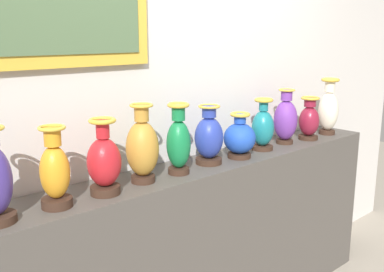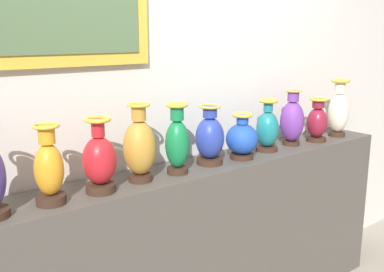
{
  "view_description": "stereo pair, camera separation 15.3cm",
  "coord_description": "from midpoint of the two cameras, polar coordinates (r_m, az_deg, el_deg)",
  "views": [
    {
      "loc": [
        -1.59,
        -1.76,
        1.76
      ],
      "look_at": [
        0.0,
        0.0,
        1.22
      ],
      "focal_mm": 42.05,
      "sensor_mm": 36.0,
      "label": 1
    },
    {
      "loc": [
        -1.47,
        -1.85,
        1.76
      ],
      "look_at": [
        0.0,
        0.0,
        1.22
      ],
      "focal_mm": 42.05,
      "sensor_mm": 36.0,
      "label": 2
    }
  ],
  "objects": [
    {
      "name": "display_shelf",
      "position": [
        2.67,
        1.69,
        -14.81
      ],
      "size": [
        3.04,
        0.35,
        1.05
      ],
      "primitive_type": "cube",
      "color": "#4C4742",
      "rests_on": "ground_plane"
    },
    {
      "name": "back_wall",
      "position": [
        2.55,
        -1.77,
        8.26
      ],
      "size": [
        5.32,
        0.14,
        3.11
      ],
      "color": "silver",
      "rests_on": "ground_plane"
    },
    {
      "name": "vase_amber",
      "position": [
        1.98,
        -15.59,
        -4.12
      ],
      "size": [
        0.13,
        0.13,
        0.35
      ],
      "color": "#382319",
      "rests_on": "display_shelf"
    },
    {
      "name": "vase_crimson",
      "position": [
        2.08,
        -9.61,
        -3.08
      ],
      "size": [
        0.16,
        0.16,
        0.35
      ],
      "color": "#382319",
      "rests_on": "display_shelf"
    },
    {
      "name": "vase_ochre",
      "position": [
        2.21,
        -4.71,
        -1.41
      ],
      "size": [
        0.16,
        0.16,
        0.39
      ],
      "color": "#382319",
      "rests_on": "display_shelf"
    },
    {
      "name": "vase_emerald",
      "position": [
        2.32,
        -0.01,
        -0.74
      ],
      "size": [
        0.13,
        0.13,
        0.37
      ],
      "color": "#382319",
      "rests_on": "display_shelf"
    },
    {
      "name": "vase_cobalt",
      "position": [
        2.5,
        4.01,
        -0.28
      ],
      "size": [
        0.16,
        0.16,
        0.33
      ],
      "color": "#382319",
      "rests_on": "display_shelf"
    },
    {
      "name": "vase_sapphire",
      "position": [
        2.64,
        8.02,
        -0.34
      ],
      "size": [
        0.19,
        0.19,
        0.27
      ],
      "color": "#382319",
      "rests_on": "display_shelf"
    },
    {
      "name": "vase_teal",
      "position": [
        2.83,
        11.07,
        0.94
      ],
      "size": [
        0.14,
        0.14,
        0.33
      ],
      "color": "#382319",
      "rests_on": "display_shelf"
    },
    {
      "name": "vase_violet",
      "position": [
        3.02,
        14.0,
        1.92
      ],
      "size": [
        0.16,
        0.16,
        0.36
      ],
      "color": "#382319",
      "rests_on": "display_shelf"
    },
    {
      "name": "vase_burgundy",
      "position": [
        3.17,
        16.93,
        1.77
      ],
      "size": [
        0.14,
        0.14,
        0.3
      ],
      "color": "#382319",
      "rests_on": "display_shelf"
    },
    {
      "name": "vase_ivory",
      "position": [
        3.37,
        19.33,
        3.06
      ],
      "size": [
        0.14,
        0.14,
        0.41
      ],
      "color": "#382319",
      "rests_on": "display_shelf"
    }
  ]
}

